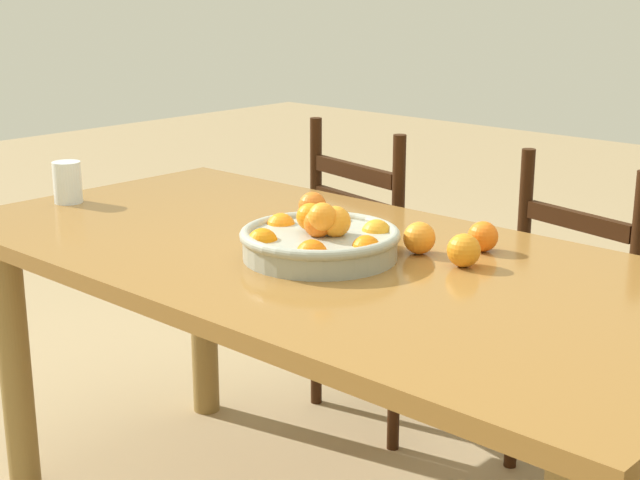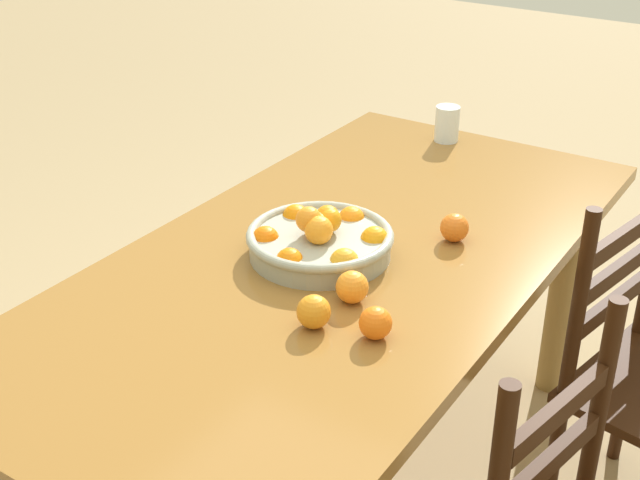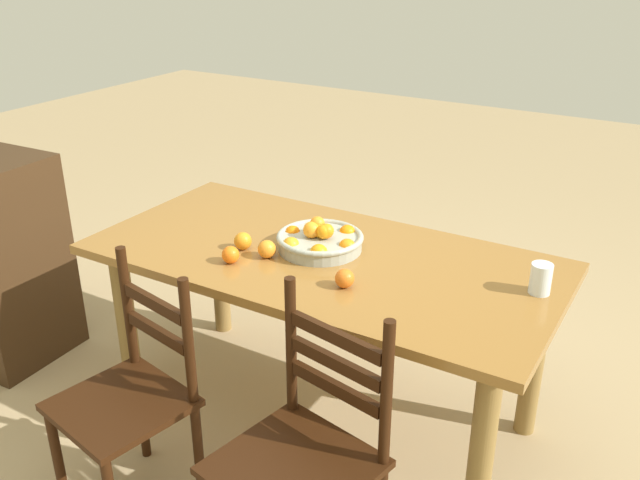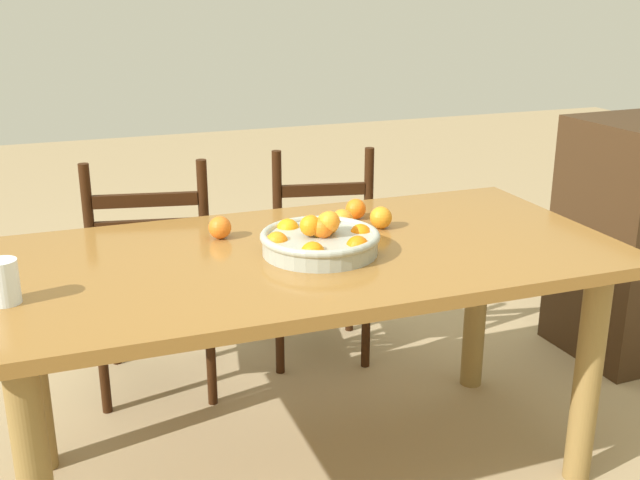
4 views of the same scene
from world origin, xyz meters
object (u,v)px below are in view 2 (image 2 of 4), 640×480
(fruit_bowl, at_px, (320,239))
(orange_loose_2, at_px, (375,323))
(orange_loose_3, at_px, (454,228))
(drinking_glass, at_px, (447,124))
(dining_table, at_px, (338,293))
(orange_loose_0, at_px, (352,287))
(orange_loose_1, at_px, (314,312))

(fruit_bowl, relative_size, orange_loose_2, 5.13)
(orange_loose_3, bearing_deg, drinking_glass, -152.85)
(dining_table, bearing_deg, orange_loose_0, 39.31)
(dining_table, relative_size, drinking_glass, 16.60)
(drinking_glass, bearing_deg, orange_loose_3, 27.15)
(dining_table, height_order, orange_loose_0, orange_loose_0)
(orange_loose_1, height_order, drinking_glass, drinking_glass)
(dining_table, relative_size, orange_loose_1, 26.02)
(orange_loose_1, bearing_deg, orange_loose_3, 171.36)
(dining_table, distance_m, fruit_bowl, 0.16)
(fruit_bowl, distance_m, drinking_glass, 0.85)
(orange_loose_0, xyz_separation_m, drinking_glass, (-0.98, -0.25, 0.02))
(orange_loose_3, bearing_deg, orange_loose_1, -8.64)
(dining_table, bearing_deg, orange_loose_3, 136.54)
(orange_loose_2, bearing_deg, dining_table, -136.42)
(orange_loose_1, distance_m, drinking_glass, 1.14)
(orange_loose_3, xyz_separation_m, drinking_glass, (-0.61, -0.31, 0.02))
(orange_loose_1, bearing_deg, orange_loose_0, 173.27)
(dining_table, relative_size, orange_loose_0, 25.97)
(orange_loose_0, distance_m, orange_loose_3, 0.38)
(fruit_bowl, distance_m, orange_loose_1, 0.31)
(fruit_bowl, distance_m, orange_loose_2, 0.36)
(dining_table, distance_m, orange_loose_3, 0.32)
(fruit_bowl, xyz_separation_m, orange_loose_1, (0.26, 0.16, -0.01))
(dining_table, bearing_deg, drinking_glass, -172.18)
(fruit_bowl, bearing_deg, orange_loose_3, 135.97)
(orange_loose_1, bearing_deg, drinking_glass, -168.07)
(fruit_bowl, height_order, orange_loose_3, fruit_bowl)
(dining_table, distance_m, orange_loose_2, 0.39)
(fruit_bowl, xyz_separation_m, orange_loose_0, (0.14, 0.17, -0.01))
(dining_table, xyz_separation_m, orange_loose_0, (0.17, 0.14, 0.15))
(orange_loose_2, relative_size, orange_loose_3, 0.97)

